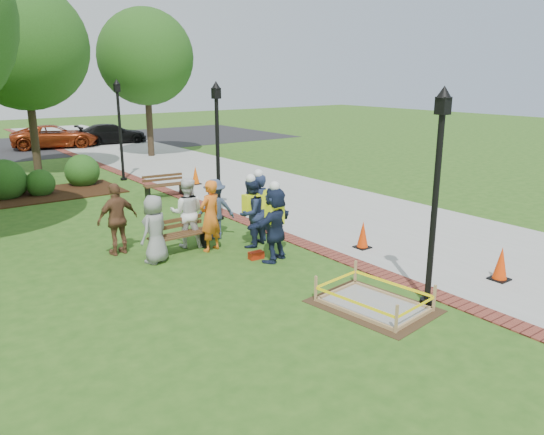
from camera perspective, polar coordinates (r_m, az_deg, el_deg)
ground at (r=12.32m, az=1.48°, el=-6.04°), size 100.00×100.00×0.00m
sidewalk at (r=22.98m, az=-4.13°, el=3.99°), size 6.00×60.00×0.02m
brick_edging at (r=21.44m, az=-11.47°, el=2.92°), size 0.50×60.00×0.03m
mulch_bed at (r=21.87m, az=-25.08°, el=2.03°), size 7.00×3.00×0.05m
parking_lot at (r=36.98m, az=-25.52°, el=6.80°), size 36.00×12.00×0.01m
wet_concrete_pad at (r=10.75m, az=10.88°, el=-8.22°), size 1.98×2.50×0.55m
bench_near at (r=13.80m, az=-9.89°, el=-2.68°), size 1.62×0.60×0.87m
bench_far at (r=20.16m, az=-11.43°, el=2.89°), size 1.59×0.69×0.83m
cone_front at (r=12.83m, az=23.40°, el=-4.65°), size 0.40×0.40×0.79m
cone_back at (r=14.12m, az=9.74°, el=-1.91°), size 0.38×0.38×0.74m
cone_far at (r=22.28m, az=-8.23°, el=4.46°), size 0.39×0.39×0.77m
toolbox at (r=13.24m, az=-1.72°, el=-4.08°), size 0.38×0.23×0.19m
lamp_near at (r=10.49m, az=17.29°, el=3.63°), size 0.28×0.28×4.26m
lamp_mid at (r=16.44m, az=-5.89°, el=8.20°), size 0.28×0.28×4.26m
lamp_far at (r=23.63m, az=-16.08°, el=9.81°), size 0.28×0.28×4.26m
tree_back at (r=26.11m, az=-25.14°, el=16.32°), size 5.43×5.43×8.32m
tree_right at (r=30.42m, az=-13.44°, el=16.43°), size 5.10×5.10×7.89m
shrub_b at (r=22.00m, az=-26.65°, el=1.87°), size 1.57×1.57×1.57m
shrub_c at (r=21.99m, az=-23.52°, el=2.21°), size 1.07×1.07×1.07m
shrub_d at (r=23.31m, az=-19.60°, el=3.28°), size 1.39×1.39×1.39m
shrub_e at (r=22.65m, az=-25.85°, el=2.30°), size 1.07×1.07×1.07m
casual_person_a at (r=13.09m, az=-12.50°, el=-1.24°), size 0.64×0.56×1.68m
casual_person_b at (r=13.70m, az=-6.66°, el=0.16°), size 0.68×0.54×1.86m
casual_person_c at (r=14.13m, az=-9.11°, el=0.51°), size 0.70×0.64×1.85m
casual_person_d at (r=13.90m, az=-16.28°, el=-0.17°), size 0.63×0.45×1.84m
casual_person_e at (r=14.75m, az=-6.15°, el=0.89°), size 0.62×0.50×1.67m
hivis_worker_a at (r=12.86m, az=0.28°, el=-0.49°), size 0.69×0.57×1.99m
hivis_worker_b at (r=14.29m, az=-1.45°, el=1.17°), size 0.67×0.51×2.02m
hivis_worker_c at (r=13.96m, az=-2.28°, el=0.70°), size 0.68×0.57×1.96m
parked_car_c at (r=35.98m, az=-22.21°, el=6.96°), size 3.03×5.07×1.54m
parked_car_d at (r=37.02m, az=-16.75°, el=7.64°), size 2.34×4.49×1.41m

